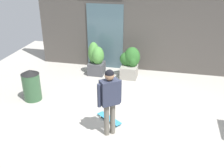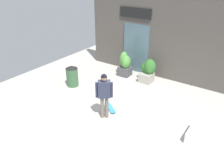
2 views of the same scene
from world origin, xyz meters
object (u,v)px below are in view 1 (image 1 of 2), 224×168
Objects in this scene: planter_box_right at (96,59)px; skateboard at (109,119)px; planter_box_left at (130,62)px; trash_bin at (31,85)px; skateboarder at (110,96)px.

skateboard is at bearing -67.93° from planter_box_right.
planter_box_left is 1.29m from planter_box_right.
planter_box_left is (0.07, 3.01, 0.52)m from skateboard.
skateboard is at bearing -13.87° from trash_bin.
planter_box_right reaches higher than trash_bin.
planter_box_left is (-0.07, 3.58, -0.48)m from skateboarder.
skateboarder reaches higher than trash_bin.
planter_box_right is at bearing 59.73° from trash_bin.
planter_box_left is at bearing -35.67° from skateboarder.
skateboarder reaches higher than skateboard.
skateboarder is 3.83m from planter_box_right.
skateboard is at bearing -91.38° from planter_box_left.
skateboarder is 1.41× the size of planter_box_right.
trash_bin is at bearing -120.27° from planter_box_right.
skateboarder is at bearing -69.05° from planter_box_right.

